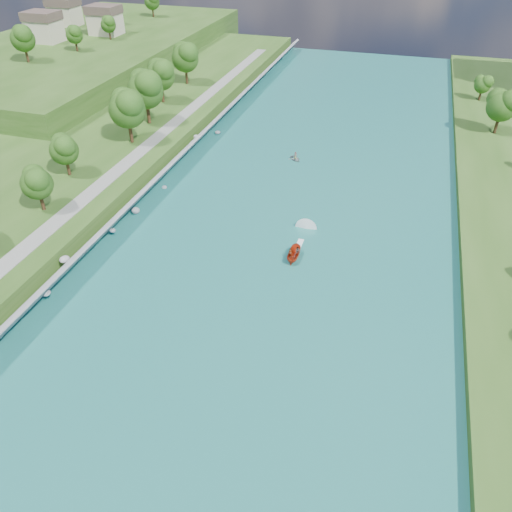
% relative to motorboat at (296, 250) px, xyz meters
% --- Properties ---
extents(ground, '(260.00, 260.00, 0.00)m').
position_rel_motorboat_xyz_m(ground, '(-3.69, -15.51, -0.83)').
color(ground, '#2D5119').
rests_on(ground, ground).
extents(river_water, '(55.00, 240.00, 0.10)m').
position_rel_motorboat_xyz_m(river_water, '(-3.69, 4.49, -0.78)').
color(river_water, '#1B6768').
rests_on(river_water, ground).
extents(berm_west, '(45.00, 240.00, 3.50)m').
position_rel_motorboat_xyz_m(berm_west, '(-53.69, 4.49, 0.92)').
color(berm_west, '#2D5119').
rests_on(berm_west, ground).
extents(ridge_west, '(60.00, 120.00, 9.00)m').
position_rel_motorboat_xyz_m(ridge_west, '(-86.19, 79.49, 3.67)').
color(ridge_west, '#2D5119').
rests_on(ridge_west, ground).
extents(riprap_bank, '(4.97, 236.00, 4.48)m').
position_rel_motorboat_xyz_m(riprap_bank, '(-29.54, 3.64, 0.97)').
color(riprap_bank, slate).
rests_on(riprap_bank, ground).
extents(riverside_path, '(3.00, 200.00, 0.10)m').
position_rel_motorboat_xyz_m(riverside_path, '(-36.19, 4.49, 2.72)').
color(riverside_path, gray).
rests_on(riverside_path, berm_west).
extents(ridge_houses, '(29.50, 29.50, 8.40)m').
position_rel_motorboat_xyz_m(ridge_houses, '(-92.35, 84.49, 12.48)').
color(ridge_houses, beige).
rests_on(ridge_houses, ridge_west).
extents(trees_west, '(16.84, 152.31, 13.68)m').
position_rel_motorboat_xyz_m(trees_west, '(-43.94, -2.63, 8.56)').
color(trees_west, '#174512').
rests_on(trees_west, berm_west).
extents(trees_ridge, '(13.35, 71.04, 10.88)m').
position_rel_motorboat_xyz_m(trees_ridge, '(-81.94, 80.36, 12.76)').
color(trees_ridge, '#174512').
rests_on(trees_ridge, ridge_west).
extents(motorboat, '(3.60, 18.99, 2.00)m').
position_rel_motorboat_xyz_m(motorboat, '(0.00, 0.00, 0.00)').
color(motorboat, '#AC280D').
rests_on(motorboat, river_water).
extents(raft, '(3.62, 3.60, 1.69)m').
position_rel_motorboat_xyz_m(raft, '(-7.73, 32.53, -0.35)').
color(raft, gray).
rests_on(raft, river_water).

